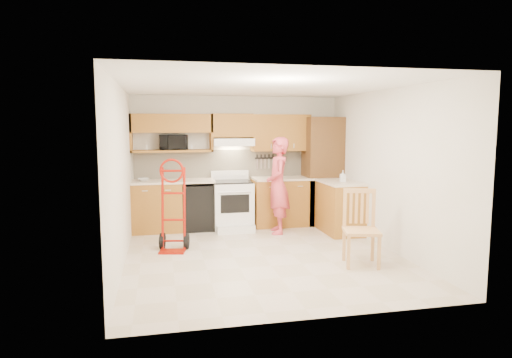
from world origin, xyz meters
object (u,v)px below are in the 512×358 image
object	(u,v)px
microwave	(173,142)
dining_chair	(362,228)
range	(233,201)
person	(278,185)
hand_truck	(173,210)

from	to	relation	value
microwave	dining_chair	world-z (taller)	microwave
range	dining_chair	bearing A→B (deg)	-61.09
dining_chair	microwave	bearing A→B (deg)	146.07
microwave	person	bearing A→B (deg)	-25.28
microwave	range	distance (m)	1.55
person	hand_truck	size ratio (longest dim) A/B	1.34
hand_truck	dining_chair	bearing A→B (deg)	-15.13
range	person	world-z (taller)	person
person	hand_truck	bearing A→B (deg)	-60.42
hand_truck	dining_chair	distance (m)	2.85
person	hand_truck	xyz separation A→B (m)	(-1.89, -0.79, -0.22)
range	dining_chair	xyz separation A→B (m)	(1.40, -2.53, -0.01)
range	hand_truck	bearing A→B (deg)	-132.54
microwave	range	world-z (taller)	microwave
range	person	distance (m)	0.94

